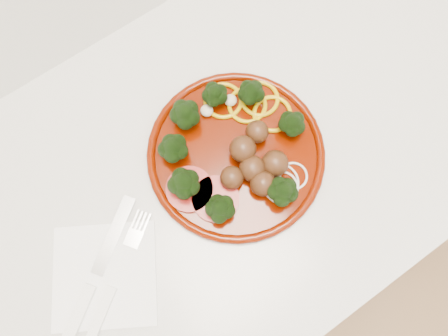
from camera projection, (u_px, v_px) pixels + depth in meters
counter at (278, 171)px, 1.16m from camera, size 2.40×0.60×0.90m
plate at (235, 152)px, 0.68m from camera, size 0.28×0.28×0.06m
napkin at (105, 275)px, 0.65m from camera, size 0.21×0.21×0.00m
knife at (89, 290)px, 0.64m from camera, size 0.20×0.15×0.01m
fork at (107, 300)px, 0.63m from camera, size 0.18×0.13×0.01m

